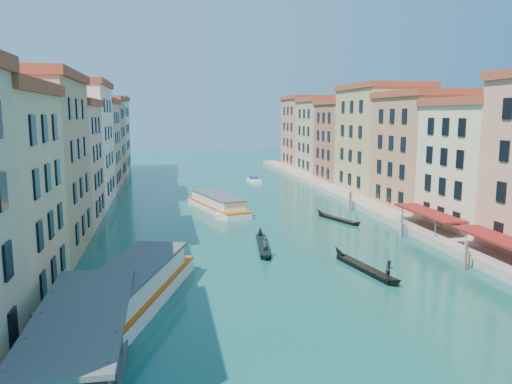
% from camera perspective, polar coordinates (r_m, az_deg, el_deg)
% --- Properties ---
extents(left_bank_palazzos, '(12.80, 128.40, 21.00)m').
position_cam_1_polar(left_bank_palazzos, '(84.52, -20.93, 4.42)').
color(left_bank_palazzos, tan).
rests_on(left_bank_palazzos, ground).
extents(right_bank_palazzos, '(12.80, 128.40, 21.00)m').
position_cam_1_polar(right_bank_palazzos, '(92.91, 15.60, 5.06)').
color(right_bank_palazzos, '#9E4335').
rests_on(right_bank_palazzos, ground).
extents(quay, '(4.00, 140.00, 1.00)m').
position_cam_1_polar(quay, '(90.74, 10.81, -0.74)').
color(quay, '#A59C85').
rests_on(quay, ground).
extents(vaporetto_stop, '(5.40, 16.40, 3.65)m').
position_cam_1_polar(vaporetto_stop, '(33.74, -19.14, -16.10)').
color(vaporetto_stop, '#515153').
rests_on(vaporetto_stop, ground).
extents(mooring_poles_right, '(1.44, 54.24, 3.20)m').
position_cam_1_polar(mooring_poles_right, '(57.54, 21.31, -5.94)').
color(mooring_poles_right, '#52301C').
rests_on(mooring_poles_right, ground).
extents(mooring_poles_left, '(0.24, 8.24, 3.20)m').
position_cam_1_polar(mooring_poles_left, '(34.27, -23.43, -16.21)').
color(mooring_poles_left, '#52301C').
rests_on(mooring_poles_left, ground).
extents(vaporetto_near, '(11.72, 22.59, 3.29)m').
position_cam_1_polar(vaporetto_near, '(41.43, -14.59, -11.07)').
color(vaporetto_near, white).
rests_on(vaporetto_near, ground).
extents(vaporetto_far, '(8.71, 18.23, 2.65)m').
position_cam_1_polar(vaporetto_far, '(80.77, -4.45, -1.29)').
color(vaporetto_far, silver).
rests_on(vaporetto_far, ground).
extents(gondola_fore, '(2.61, 12.64, 2.52)m').
position_cam_1_polar(gondola_fore, '(58.38, 0.81, -6.00)').
color(gondola_fore, black).
rests_on(gondola_fore, ground).
extents(gondola_right, '(3.16, 12.09, 2.42)m').
position_cam_1_polar(gondola_right, '(51.05, 12.52, -8.37)').
color(gondola_right, black).
rests_on(gondola_right, ground).
extents(gondola_far, '(4.29, 10.09, 1.48)m').
position_cam_1_polar(gondola_far, '(74.25, 9.25, -2.98)').
color(gondola_far, black).
rests_on(gondola_far, ground).
extents(motorboat_mid, '(3.87, 8.15, 1.62)m').
position_cam_1_polar(motorboat_mid, '(77.06, -3.53, -2.20)').
color(motorboat_mid, silver).
rests_on(motorboat_mid, ground).
extents(motorboat_far, '(2.55, 6.40, 1.29)m').
position_cam_1_polar(motorboat_far, '(114.42, -0.22, 1.39)').
color(motorboat_far, white).
rests_on(motorboat_far, ground).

